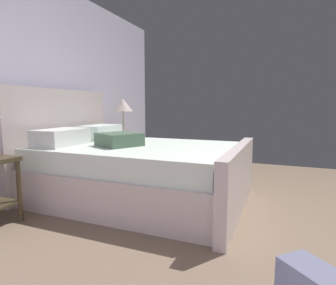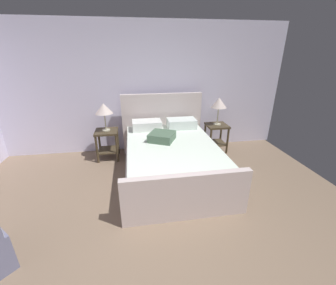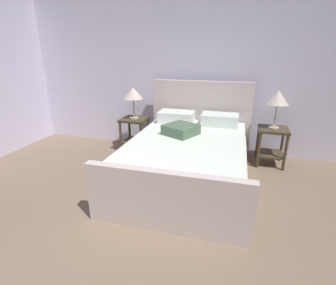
{
  "view_description": "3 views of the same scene",
  "coord_description": "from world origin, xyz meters",
  "px_view_note": "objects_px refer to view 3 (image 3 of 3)",
  "views": [
    {
      "loc": [
        -2.37,
        0.37,
        1.04
      ],
      "look_at": [
        -0.12,
        1.31,
        0.73
      ],
      "focal_mm": 29.68,
      "sensor_mm": 36.0,
      "label": 1
    },
    {
      "loc": [
        -0.27,
        -1.48,
        2.04
      ],
      "look_at": [
        0.23,
        1.66,
        0.72
      ],
      "focal_mm": 23.41,
      "sensor_mm": 36.0,
      "label": 2
    },
    {
      "loc": [
        0.93,
        -1.29,
        1.72
      ],
      "look_at": [
        0.14,
        1.52,
        0.67
      ],
      "focal_mm": 27.21,
      "sensor_mm": 36.0,
      "label": 3
    }
  ],
  "objects_px": {
    "bed": "(189,156)",
    "nightstand_right": "(272,140)",
    "table_lamp_right": "(278,98)",
    "table_lamp_left": "(133,94)",
    "nightstand_left": "(135,129)"
  },
  "relations": [
    {
      "from": "bed",
      "to": "table_lamp_left",
      "type": "relative_size",
      "value": 4.26
    },
    {
      "from": "nightstand_right",
      "to": "nightstand_left",
      "type": "distance_m",
      "value": 2.31
    },
    {
      "from": "table_lamp_right",
      "to": "table_lamp_left",
      "type": "distance_m",
      "value": 2.31
    },
    {
      "from": "table_lamp_right",
      "to": "table_lamp_left",
      "type": "height_order",
      "value": "table_lamp_right"
    },
    {
      "from": "nightstand_right",
      "to": "bed",
      "type": "bearing_deg",
      "value": -144.05
    },
    {
      "from": "nightstand_left",
      "to": "table_lamp_left",
      "type": "bearing_deg",
      "value": 104.04
    },
    {
      "from": "table_lamp_left",
      "to": "nightstand_left",
      "type": "bearing_deg",
      "value": -75.96
    },
    {
      "from": "nightstand_right",
      "to": "nightstand_left",
      "type": "xyz_separation_m",
      "value": [
        -2.31,
        -0.02,
        0.0
      ]
    },
    {
      "from": "nightstand_right",
      "to": "table_lamp_left",
      "type": "height_order",
      "value": "table_lamp_left"
    },
    {
      "from": "nightstand_right",
      "to": "nightstand_left",
      "type": "relative_size",
      "value": 1.0
    },
    {
      "from": "bed",
      "to": "nightstand_right",
      "type": "height_order",
      "value": "bed"
    },
    {
      "from": "table_lamp_right",
      "to": "nightstand_left",
      "type": "distance_m",
      "value": 2.4
    },
    {
      "from": "nightstand_right",
      "to": "table_lamp_left",
      "type": "bearing_deg",
      "value": -179.63
    },
    {
      "from": "table_lamp_right",
      "to": "nightstand_left",
      "type": "relative_size",
      "value": 0.96
    },
    {
      "from": "bed",
      "to": "nightstand_right",
      "type": "distance_m",
      "value": 1.43
    }
  ]
}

